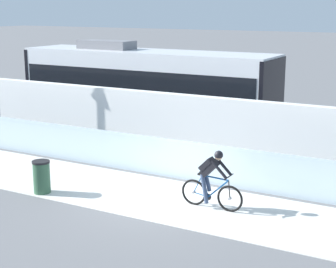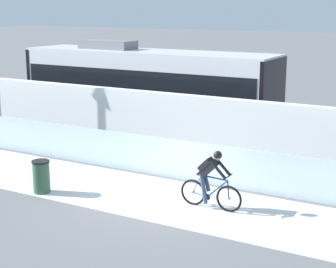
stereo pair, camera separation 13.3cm
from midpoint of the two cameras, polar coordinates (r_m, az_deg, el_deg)
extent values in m
plane|color=slate|center=(15.42, -0.63, -6.72)|extent=(200.00, 200.00, 0.00)
cube|color=silver|center=(15.42, -0.63, -6.70)|extent=(32.00, 3.20, 0.01)
cube|color=silver|center=(16.78, 2.54, -2.86)|extent=(32.00, 0.05, 1.23)
cube|color=white|center=(18.21, 5.13, 0.19)|extent=(32.00, 0.36, 2.34)
cube|color=#595654|center=(20.71, 7.91, -1.60)|extent=(32.00, 0.08, 0.01)
cube|color=#595654|center=(22.01, 9.29, -0.76)|extent=(32.00, 0.08, 0.01)
cube|color=silver|center=(22.97, -1.99, 4.82)|extent=(11.00, 2.50, 3.10)
cube|color=black|center=(22.93, -2.00, 5.68)|extent=(10.56, 2.54, 1.04)
cube|color=#14724C|center=(23.21, -1.96, 1.47)|extent=(10.78, 2.53, 0.28)
cube|color=slate|center=(23.88, -6.14, 9.25)|extent=(2.40, 1.10, 0.36)
cube|color=#232326|center=(25.23, -8.81, 1.88)|extent=(1.40, 1.88, 0.20)
cylinder|color=black|center=(24.69, -9.83, 1.45)|extent=(0.60, 0.10, 0.60)
cylinder|color=black|center=(25.80, -7.82, 2.03)|extent=(0.60, 0.10, 0.60)
cube|color=#232326|center=(21.67, 6.01, 0.09)|extent=(1.40, 1.88, 0.20)
cylinder|color=black|center=(21.04, 5.23, -0.46)|extent=(0.60, 0.10, 0.60)
cylinder|color=black|center=(22.32, 6.75, 0.30)|extent=(0.60, 0.10, 0.60)
cube|color=black|center=(26.21, -12.26, 5.57)|extent=(0.16, 2.54, 2.94)
cube|color=black|center=(20.69, 11.03, 3.64)|extent=(0.16, 2.54, 2.94)
torus|color=black|center=(14.42, 6.63, -6.73)|extent=(0.72, 0.06, 0.72)
cylinder|color=#99999E|center=(14.42, 6.63, -6.73)|extent=(0.07, 0.10, 0.07)
torus|color=black|center=(14.83, 2.87, -6.09)|extent=(0.72, 0.06, 0.72)
cylinder|color=#99999E|center=(14.83, 2.87, -6.09)|extent=(0.07, 0.10, 0.07)
cylinder|color=#144C8C|center=(14.48, 5.42, -5.72)|extent=(0.60, 0.04, 0.58)
cylinder|color=#144C8C|center=(14.62, 4.06, -5.44)|extent=(0.22, 0.04, 0.59)
cylinder|color=#144C8C|center=(14.42, 5.11, -4.58)|extent=(0.76, 0.04, 0.07)
cylinder|color=#144C8C|center=(14.75, 3.61, -6.33)|extent=(0.43, 0.03, 0.09)
cylinder|color=#144C8C|center=(14.70, 3.31, -5.20)|extent=(0.27, 0.02, 0.53)
cylinder|color=black|center=(14.35, 6.56, -5.80)|extent=(0.08, 0.03, 0.49)
cube|color=black|center=(14.56, 3.76, -4.23)|extent=(0.24, 0.10, 0.05)
cylinder|color=black|center=(14.25, 6.51, -4.47)|extent=(0.03, 0.58, 0.03)
cylinder|color=#262628|center=(14.68, 4.36, -6.57)|extent=(0.18, 0.02, 0.18)
cube|color=black|center=(14.41, 4.56, -3.54)|extent=(0.50, 0.28, 0.51)
cube|color=black|center=(14.42, 4.23, -3.14)|extent=(0.38, 0.30, 0.38)
sphere|color=tan|center=(14.22, 5.47, -2.34)|extent=(0.20, 0.20, 0.20)
sphere|color=black|center=(14.21, 5.47, -2.21)|extent=(0.23, 0.23, 0.23)
cylinder|color=black|center=(14.12, 5.61, -3.87)|extent=(0.41, 0.08, 0.41)
cylinder|color=black|center=(14.41, 6.12, -3.54)|extent=(0.41, 0.08, 0.41)
cylinder|color=#384766|center=(14.55, 3.98, -5.72)|extent=(0.25, 0.11, 0.79)
cylinder|color=#384766|center=(14.66, 4.29, -5.00)|extent=(0.25, 0.11, 0.52)
cylinder|color=gray|center=(22.03, -16.75, -0.89)|extent=(0.24, 0.24, 0.20)
cylinder|color=#33593F|center=(16.13, -12.83, -4.46)|extent=(0.48, 0.48, 0.90)
cylinder|color=black|center=(16.00, -12.92, -2.82)|extent=(0.51, 0.51, 0.06)
camera|label=1|loc=(0.07, -89.78, 0.05)|focal=58.48mm
camera|label=2|loc=(0.07, 90.22, -0.05)|focal=58.48mm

